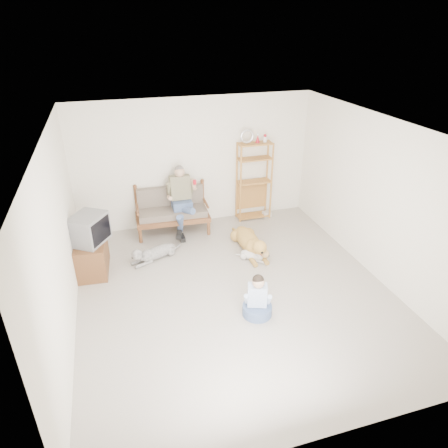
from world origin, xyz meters
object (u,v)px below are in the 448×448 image
object	(u,v)px
etagere	(254,181)
golden_retriever	(250,242)
loveseat	(172,210)
tv_stand	(92,256)

from	to	relation	value
etagere	golden_retriever	xyz separation A→B (m)	(-0.56, -1.39, -0.70)
etagere	golden_retriever	world-z (taller)	etagere
loveseat	etagere	world-z (taller)	etagere
etagere	golden_retriever	distance (m)	1.65
etagere	loveseat	bearing A→B (deg)	-176.57
loveseat	golden_retriever	xyz separation A→B (m)	(1.29, -1.27, -0.30)
loveseat	golden_retriever	bearing A→B (deg)	-41.74
etagere	tv_stand	xyz separation A→B (m)	(-3.48, -1.23, -0.59)
etagere	tv_stand	world-z (taller)	etagere
tv_stand	golden_retriever	xyz separation A→B (m)	(2.92, -0.16, -0.11)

